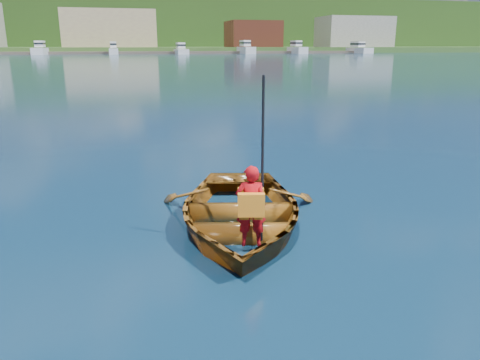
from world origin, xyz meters
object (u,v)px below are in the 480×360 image
object	(u,v)px
child_paddler	(251,205)
marina_yachts	(165,49)
rowboat	(239,212)
dock	(131,53)

from	to	relation	value
child_paddler	marina_yachts	world-z (taller)	marina_yachts
child_paddler	marina_yachts	bearing A→B (deg)	85.17
rowboat	child_paddler	bearing A→B (deg)	-93.87
rowboat	dock	world-z (taller)	dock
child_paddler	marina_yachts	xyz separation A→B (m)	(12.13, 143.55, 0.75)
child_paddler	marina_yachts	distance (m)	144.06
marina_yachts	child_paddler	bearing A→B (deg)	-94.83
child_paddler	dock	world-z (taller)	child_paddler
rowboat	dock	bearing A→B (deg)	89.24
rowboat	child_paddler	world-z (taller)	child_paddler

